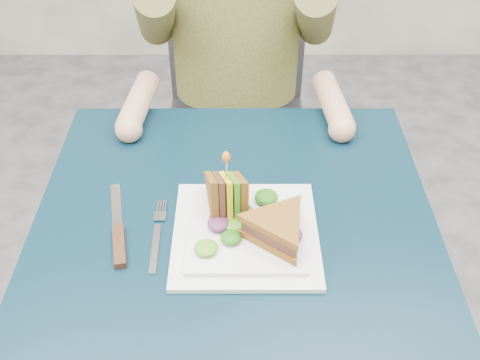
{
  "coord_description": "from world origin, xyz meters",
  "views": [
    {
      "loc": [
        0.01,
        -0.74,
        1.47
      ],
      "look_at": [
        0.01,
        0.01,
        0.82
      ],
      "focal_mm": 42.0,
      "sensor_mm": 36.0,
      "label": 1
    }
  ],
  "objects_px": {
    "table": "(235,249)",
    "knife": "(119,238)",
    "plate": "(246,232)",
    "fork": "(157,236)",
    "sandwich_upright": "(227,197)",
    "chair": "(237,94)",
    "sandwich_flat": "(278,228)"
  },
  "relations": [
    {
      "from": "sandwich_flat",
      "to": "sandwich_upright",
      "type": "xyz_separation_m",
      "value": [
        -0.09,
        0.07,
        0.01
      ]
    },
    {
      "from": "table",
      "to": "sandwich_upright",
      "type": "relative_size",
      "value": 5.08
    },
    {
      "from": "chair",
      "to": "sandwich_upright",
      "type": "distance_m",
      "value": 0.78
    },
    {
      "from": "knife",
      "to": "plate",
      "type": "bearing_deg",
      "value": 2.91
    },
    {
      "from": "table",
      "to": "knife",
      "type": "relative_size",
      "value": 3.41
    },
    {
      "from": "table",
      "to": "chair",
      "type": "distance_m",
      "value": 0.75
    },
    {
      "from": "table",
      "to": "knife",
      "type": "height_order",
      "value": "knife"
    },
    {
      "from": "plate",
      "to": "sandwich_flat",
      "type": "xyz_separation_m",
      "value": [
        0.05,
        -0.03,
        0.04
      ]
    },
    {
      "from": "fork",
      "to": "knife",
      "type": "height_order",
      "value": "knife"
    },
    {
      "from": "table",
      "to": "fork",
      "type": "distance_m",
      "value": 0.17
    },
    {
      "from": "fork",
      "to": "plate",
      "type": "bearing_deg",
      "value": 1.52
    },
    {
      "from": "plate",
      "to": "knife",
      "type": "bearing_deg",
      "value": -177.09
    },
    {
      "from": "table",
      "to": "sandwich_upright",
      "type": "height_order",
      "value": "sandwich_upright"
    },
    {
      "from": "plate",
      "to": "sandwich_upright",
      "type": "relative_size",
      "value": 1.76
    },
    {
      "from": "sandwich_flat",
      "to": "fork",
      "type": "bearing_deg",
      "value": 174.47
    },
    {
      "from": "sandwich_upright",
      "to": "sandwich_flat",
      "type": "bearing_deg",
      "value": -38.31
    },
    {
      "from": "table",
      "to": "knife",
      "type": "distance_m",
      "value": 0.23
    },
    {
      "from": "fork",
      "to": "chair",
      "type": "bearing_deg",
      "value": 79.91
    },
    {
      "from": "knife",
      "to": "sandwich_flat",
      "type": "bearing_deg",
      "value": -2.74
    },
    {
      "from": "plate",
      "to": "table",
      "type": "bearing_deg",
      "value": 116.9
    },
    {
      "from": "fork",
      "to": "knife",
      "type": "distance_m",
      "value": 0.07
    },
    {
      "from": "knife",
      "to": "sandwich_upright",
      "type": "bearing_deg",
      "value": 16.29
    },
    {
      "from": "plate",
      "to": "fork",
      "type": "height_order",
      "value": "plate"
    },
    {
      "from": "chair",
      "to": "sandwich_flat",
      "type": "distance_m",
      "value": 0.84
    },
    {
      "from": "table",
      "to": "plate",
      "type": "relative_size",
      "value": 2.88
    },
    {
      "from": "fork",
      "to": "sandwich_upright",
      "type": "bearing_deg",
      "value": 21.34
    },
    {
      "from": "chair",
      "to": "plate",
      "type": "height_order",
      "value": "chair"
    },
    {
      "from": "chair",
      "to": "knife",
      "type": "height_order",
      "value": "chair"
    },
    {
      "from": "sandwich_flat",
      "to": "fork",
      "type": "distance_m",
      "value": 0.22
    },
    {
      "from": "chair",
      "to": "sandwich_flat",
      "type": "relative_size",
      "value": 4.6
    },
    {
      "from": "chair",
      "to": "sandwich_upright",
      "type": "bearing_deg",
      "value": -91.07
    },
    {
      "from": "sandwich_flat",
      "to": "fork",
      "type": "height_order",
      "value": "sandwich_flat"
    }
  ]
}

